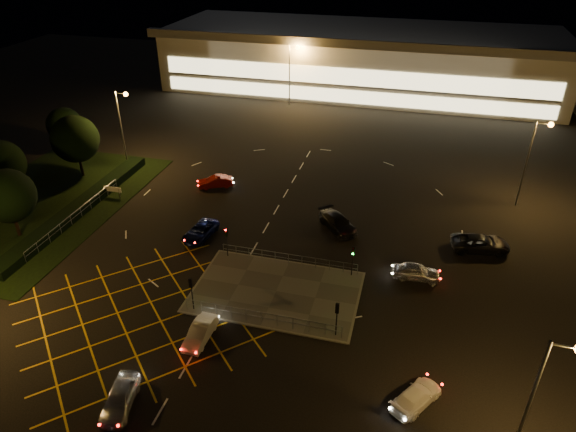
% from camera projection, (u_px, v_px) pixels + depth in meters
% --- Properties ---
extents(ground, '(180.00, 180.00, 0.00)m').
position_uv_depth(ground, '(261.00, 275.00, 46.95)').
color(ground, black).
rests_on(ground, ground).
extents(pedestrian_island, '(14.00, 9.00, 0.12)m').
position_uv_depth(pedestrian_island, '(276.00, 292.00, 44.81)').
color(pedestrian_island, '#4C4944').
rests_on(pedestrian_island, ground).
extents(grass_verge, '(18.00, 30.00, 0.08)m').
position_uv_depth(grass_verge, '(42.00, 205.00, 58.14)').
color(grass_verge, black).
rests_on(grass_verge, ground).
extents(hedge, '(2.00, 26.00, 1.00)m').
position_uv_depth(hedge, '(79.00, 207.00, 56.79)').
color(hedge, black).
rests_on(hedge, ground).
extents(supermarket, '(72.00, 26.50, 10.50)m').
position_uv_depth(supermarket, '(360.00, 58.00, 95.84)').
color(supermarket, beige).
rests_on(supermarket, ground).
extents(streetlight_se, '(1.78, 0.56, 10.03)m').
position_uv_depth(streetlight_se, '(543.00, 390.00, 27.43)').
color(streetlight_se, slate).
rests_on(streetlight_se, ground).
extents(streetlight_nw, '(1.78, 0.56, 10.03)m').
position_uv_depth(streetlight_nw, '(123.00, 119.00, 63.84)').
color(streetlight_nw, slate).
rests_on(streetlight_nw, ground).
extents(streetlight_ne, '(1.78, 0.56, 10.03)m').
position_uv_depth(streetlight_ne, '(534.00, 152.00, 54.85)').
color(streetlight_ne, slate).
rests_on(streetlight_ne, ground).
extents(streetlight_far_left, '(1.78, 0.56, 10.03)m').
position_uv_depth(streetlight_far_left, '(292.00, 67.00, 85.71)').
color(streetlight_far_left, slate).
rests_on(streetlight_far_left, ground).
extents(streetlight_far_right, '(1.78, 0.56, 10.03)m').
position_uv_depth(streetlight_far_right, '(548.00, 81.00, 78.50)').
color(streetlight_far_right, slate).
rests_on(streetlight_far_right, ground).
extents(signal_sw, '(0.28, 0.30, 3.15)m').
position_uv_depth(signal_sw, '(191.00, 287.00, 41.64)').
color(signal_sw, black).
rests_on(signal_sw, pedestrian_island).
extents(signal_se, '(0.28, 0.30, 3.15)m').
position_uv_depth(signal_se, '(337.00, 313.00, 38.98)').
color(signal_se, black).
rests_on(signal_se, pedestrian_island).
extents(signal_nw, '(0.28, 0.30, 3.15)m').
position_uv_depth(signal_nw, '(226.00, 236.00, 48.29)').
color(signal_nw, black).
rests_on(signal_nw, pedestrian_island).
extents(signal_ne, '(0.28, 0.30, 3.15)m').
position_uv_depth(signal_ne, '(353.00, 255.00, 45.63)').
color(signal_ne, black).
rests_on(signal_ne, pedestrian_island).
extents(tree_b, '(5.40, 5.40, 7.35)m').
position_uv_depth(tree_b, '(0.00, 165.00, 56.69)').
color(tree_b, black).
rests_on(tree_b, ground).
extents(tree_c, '(5.76, 5.76, 7.84)m').
position_uv_depth(tree_c, '(75.00, 139.00, 62.30)').
color(tree_c, black).
rests_on(tree_c, ground).
extents(tree_d, '(4.68, 4.68, 6.37)m').
position_uv_depth(tree_d, '(65.00, 125.00, 69.11)').
color(tree_d, black).
rests_on(tree_d, ground).
extents(tree_e, '(5.40, 5.40, 7.35)m').
position_uv_depth(tree_e, '(8.00, 196.00, 50.36)').
color(tree_e, black).
rests_on(tree_e, ground).
extents(car_near_silver, '(2.61, 4.65, 1.49)m').
position_uv_depth(car_near_silver, '(120.00, 398.00, 34.11)').
color(car_near_silver, silver).
rests_on(car_near_silver, ground).
extents(car_queue_white, '(1.52, 4.10, 1.34)m').
position_uv_depth(car_queue_white, '(200.00, 332.00, 39.57)').
color(car_queue_white, '#BDBDBD').
rests_on(car_queue_white, ground).
extents(car_left_blue, '(2.73, 4.97, 1.32)m').
position_uv_depth(car_left_blue, '(200.00, 231.00, 52.22)').
color(car_left_blue, '#0B1247').
rests_on(car_left_blue, ground).
extents(car_far_dkgrey, '(5.15, 5.29, 1.52)m').
position_uv_depth(car_far_dkgrey, '(338.00, 222.00, 53.52)').
color(car_far_dkgrey, black).
rests_on(car_far_dkgrey, ground).
extents(car_right_silver, '(4.34, 1.94, 1.45)m').
position_uv_depth(car_right_silver, '(416.00, 272.00, 46.21)').
color(car_right_silver, silver).
rests_on(car_right_silver, ground).
extents(car_circ_red, '(4.36, 3.17, 1.37)m').
position_uv_depth(car_circ_red, '(215.00, 182.00, 61.85)').
color(car_circ_red, maroon).
rests_on(car_circ_red, ground).
extents(car_east_grey, '(6.00, 3.55, 1.56)m').
position_uv_depth(car_east_grey, '(480.00, 243.00, 50.11)').
color(car_east_grey, black).
rests_on(car_east_grey, ground).
extents(car_approach_white, '(3.82, 4.57, 1.25)m').
position_uv_depth(car_approach_white, '(416.00, 397.00, 34.35)').
color(car_approach_white, white).
rests_on(car_approach_white, ground).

